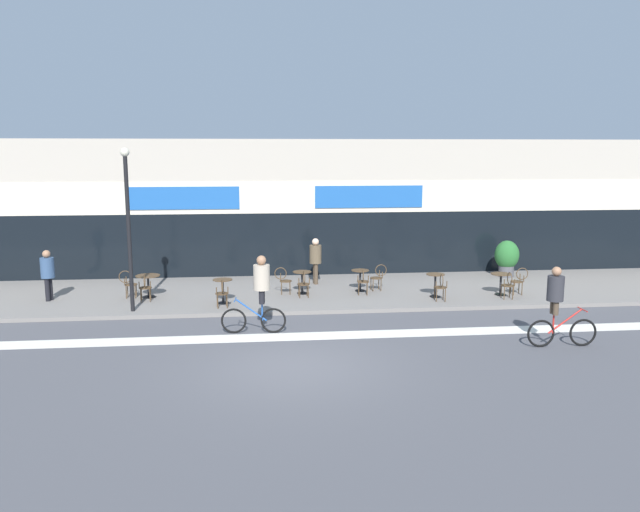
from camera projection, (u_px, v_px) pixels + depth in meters
ground_plane at (295, 367)px, 14.17m from camera, size 120.00×120.00×0.00m
sidewalk_slab at (281, 293)px, 21.27m from camera, size 40.00×5.50×0.12m
storefront_facade at (276, 206)px, 25.47m from camera, size 40.00×4.06×5.29m
bike_lane_stripe at (289, 337)px, 16.44m from camera, size 36.00×0.70×0.01m
bistro_table_0 at (148, 281)px, 20.30m from camera, size 0.79×0.79×0.73m
bistro_table_1 at (223, 286)px, 19.50m from camera, size 0.61×0.61×0.76m
bistro_table_2 at (302, 278)px, 20.84m from camera, size 0.62×0.62×0.75m
bistro_table_3 at (360, 276)px, 21.24m from camera, size 0.60×0.60×0.72m
bistro_table_4 at (435, 281)px, 20.36m from camera, size 0.60×0.60×0.76m
bistro_table_5 at (501, 280)px, 20.65m from camera, size 0.67×0.67×0.72m
cafe_chair_0_near at (145, 286)px, 19.69m from camera, size 0.44×0.59×0.90m
cafe_chair_0_side at (128, 282)px, 20.23m from camera, size 0.58×0.42×0.90m
cafe_chair_1_near at (222, 291)px, 18.90m from camera, size 0.45×0.60×0.90m
cafe_chair_2_near at (304, 282)px, 20.23m from camera, size 0.42×0.59×0.90m
cafe_chair_2_side at (283, 279)px, 20.79m from camera, size 0.58×0.42×0.90m
cafe_chair_3_near at (363, 280)px, 20.62m from camera, size 0.45×0.60×0.90m
cafe_chair_3_side at (378, 276)px, 21.31m from camera, size 0.59×0.43×0.90m
cafe_chair_4_near at (441, 285)px, 19.75m from camera, size 0.43×0.59×0.90m
cafe_chair_5_near at (508, 283)px, 20.03m from camera, size 0.41×0.58×0.90m
cafe_chair_5_side at (519, 279)px, 20.70m from camera, size 0.58×0.42×0.90m
planter_pot at (507, 257)px, 23.61m from camera, size 0.90×0.90×1.39m
lamp_post at (128, 218)px, 18.16m from camera, size 0.26×0.26×4.82m
cyclist_0 at (260, 289)px, 16.59m from camera, size 1.75×0.52×2.12m
cyclist_1 at (558, 303)px, 15.42m from camera, size 1.79×0.48×2.04m
pedestrian_near_end at (48, 271)px, 19.78m from camera, size 0.51×0.51×1.63m
pedestrian_far_end at (315, 257)px, 22.29m from camera, size 0.47×0.47×1.65m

